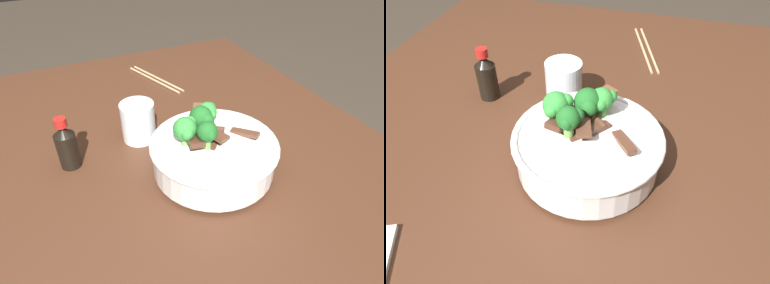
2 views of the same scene
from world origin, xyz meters
TOP-DOWN VIEW (x-y plane):
  - ground at (0.00, 0.00)m, footprint 10.00×10.00m
  - dining_table at (0.00, 0.00)m, footprint 1.12×1.02m
  - rice_bowl at (0.12, 0.08)m, footprint 0.25×0.25m
  - drinking_glass at (-0.06, -0.01)m, footprint 0.08×0.08m
  - chopsticks_pair at (-0.33, 0.13)m, footprint 0.23×0.10m
  - soy_sauce_bottle at (-0.03, -0.17)m, footprint 0.04×0.04m

SIDE VIEW (x-z plane):
  - ground at x=0.00m, z-range 0.00..0.00m
  - dining_table at x=0.00m, z-range 0.27..1.02m
  - chopsticks_pair at x=-0.33m, z-range 0.75..0.76m
  - drinking_glass at x=-0.06m, z-range 0.74..0.83m
  - soy_sauce_bottle at x=-0.03m, z-range 0.74..0.86m
  - rice_bowl at x=0.12m, z-range 0.73..0.87m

